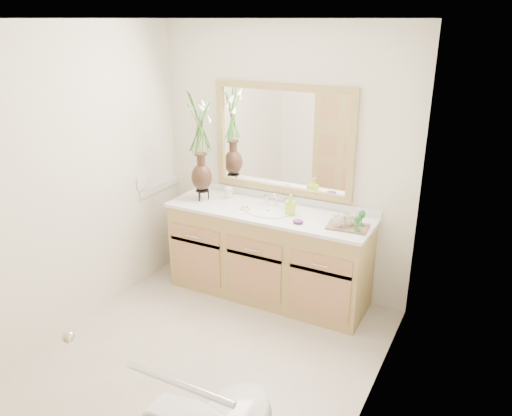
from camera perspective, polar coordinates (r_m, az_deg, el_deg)
The scene contains 23 objects.
floor at distance 3.98m, azimuth -5.43°, elevation -16.33°, with size 2.60×2.60×0.00m, color beige.
ceiling at distance 3.18m, azimuth -6.99°, elevation 20.73°, with size 2.40×2.60×0.02m, color white.
wall_back at distance 4.48m, azimuth 3.12°, elevation 5.29°, with size 2.40×0.02×2.40m, color white.
wall_front at distance 2.53m, azimuth -22.78°, elevation -9.28°, with size 2.40×0.02×2.40m, color white.
wall_left at distance 4.15m, azimuth -20.07°, elevation 2.77°, with size 0.02×2.60×2.40m, color white.
wall_right at distance 2.95m, azimuth 13.81°, elevation -3.82°, with size 0.02×2.60×2.40m, color white.
vanity at distance 4.52m, azimuth 1.41°, elevation -5.39°, with size 1.80×0.55×0.80m.
counter at distance 4.35m, azimuth 1.45°, elevation -0.49°, with size 1.84×0.57×0.03m, color white.
sink at distance 4.35m, azimuth 1.34°, elevation -1.04°, with size 0.38×0.34×0.23m.
mirror at distance 4.41m, azimuth 3.06°, elevation 7.79°, with size 1.32×0.04×0.97m.
switch_plate at distance 4.73m, azimuth -12.92°, elevation 2.84°, with size 0.02×0.12×0.12m, color white.
door at distance 2.85m, azimuth -25.97°, elevation -10.94°, with size 0.80×0.03×2.00m, color tan.
grab_bar at distance 2.27m, azimuth -8.86°, elevation -19.23°, with size 0.03×0.03×0.55m, color silver.
flower_vase at distance 4.48m, azimuth -6.42°, elevation 8.42°, with size 0.22×0.22×0.91m.
tumbler at distance 4.65m, azimuth -3.14°, elevation 1.75°, with size 0.08×0.08×0.10m, color beige.
soap_dish at distance 4.39m, azimuth -1.23°, elevation 0.06°, with size 0.10×0.10×0.03m.
soap_bottle at distance 4.25m, azimuth 3.96°, elevation 0.29°, with size 0.07×0.08×0.16m, color #B4EC37.
purple_dish at distance 4.09m, azimuth 4.81°, elevation -1.54°, with size 0.09×0.07×0.03m, color #5C287A.
tray at distance 4.06m, azimuth 10.44°, elevation -2.10°, with size 0.32×0.22×0.02m, color brown.
mug_left at distance 4.02m, azimuth 9.31°, elevation -1.46°, with size 0.09×0.08×0.09m, color beige.
mug_right at distance 4.07m, azimuth 10.51°, elevation -1.21°, with size 0.10×0.09×0.10m, color beige.
goblet_front at distance 3.95m, azimuth 11.51°, elevation -1.39°, with size 0.06×0.06×0.13m.
goblet_back at distance 4.06m, azimuth 12.03°, elevation -0.81°, with size 0.06×0.06×0.13m.
Camera 1 is at (1.79, -2.63, 2.40)m, focal length 35.00 mm.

